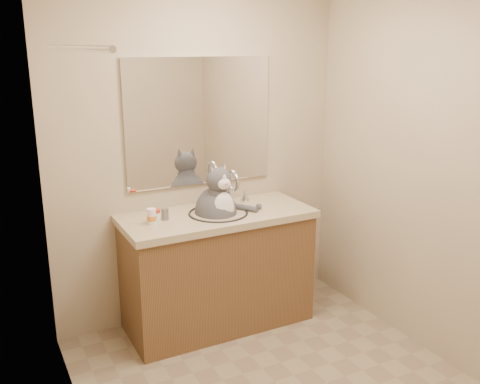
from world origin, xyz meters
The scene contains 8 objects.
room centered at (0.00, 0.00, 1.20)m, with size 2.22×2.52×2.42m.
vanity centered at (0.00, 0.96, 0.44)m, with size 1.34×0.59×1.12m.
mirror centered at (0.00, 1.24, 1.45)m, with size 1.10×0.02×0.90m, color white.
shower_curtain centered at (-1.05, 0.10, 1.03)m, with size 0.02×1.30×1.93m.
cat centered at (0.00, 0.96, 0.88)m, with size 0.44×0.35×0.58m.
pill_bottle_redcap centered at (-0.44, 0.96, 0.90)m, with size 0.06×0.06×0.09m.
pill_bottle_orange centered at (-0.48, 0.94, 0.90)m, with size 0.08×0.08×0.11m.
grey_canister centered at (-0.37, 0.99, 0.89)m, with size 0.06×0.06×0.08m.
Camera 1 is at (-1.49, -2.25, 1.99)m, focal length 40.00 mm.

